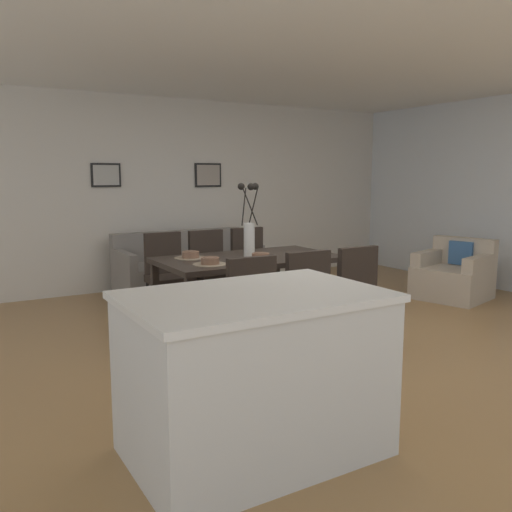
{
  "coord_description": "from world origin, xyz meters",
  "views": [
    {
      "loc": [
        -2.93,
        -3.89,
        1.55
      ],
      "look_at": [
        -0.25,
        0.63,
        0.76
      ],
      "focal_mm": 37.66,
      "sensor_mm": 36.0,
      "label": 1
    }
  ],
  "objects": [
    {
      "name": "ground_plane",
      "position": [
        0.0,
        0.0,
        0.0
      ],
      "size": [
        9.0,
        9.0,
        0.0
      ],
      "primitive_type": "plane",
      "color": "olive"
    },
    {
      "name": "back_wall_panel",
      "position": [
        0.0,
        3.25,
        1.3
      ],
      "size": [
        9.0,
        0.1,
        2.6
      ],
      "primitive_type": "cube",
      "color": "silver",
      "rests_on": "ground"
    },
    {
      "name": "ceiling_panel",
      "position": [
        0.0,
        0.4,
        2.64
      ],
      "size": [
        9.0,
        7.2,
        0.08
      ],
      "primitive_type": "cube",
      "color": "white"
    },
    {
      "name": "dining_table",
      "position": [
        -0.28,
        0.72,
        0.67
      ],
      "size": [
        1.8,
        0.98,
        0.74
      ],
      "color": "black",
      "rests_on": "ground"
    },
    {
      "name": "dining_chair_near_left",
      "position": [
        -0.85,
        -0.21,
        0.51
      ],
      "size": [
        0.45,
        0.45,
        0.92
      ],
      "color": "black",
      "rests_on": "ground"
    },
    {
      "name": "dining_chair_near_right",
      "position": [
        -0.8,
        1.63,
        0.51
      ],
      "size": [
        0.45,
        0.45,
        0.92
      ],
      "color": "black",
      "rests_on": "ground"
    },
    {
      "name": "dining_chair_far_left",
      "position": [
        -0.28,
        -0.17,
        0.51
      ],
      "size": [
        0.46,
        0.46,
        0.92
      ],
      "color": "black",
      "rests_on": "ground"
    },
    {
      "name": "dining_chair_far_right",
      "position": [
        -0.28,
        1.61,
        0.51
      ],
      "size": [
        0.44,
        0.44,
        0.92
      ],
      "color": "black",
      "rests_on": "ground"
    },
    {
      "name": "dining_chair_mid_left",
      "position": [
        0.26,
        -0.18,
        0.51
      ],
      "size": [
        0.44,
        0.44,
        0.92
      ],
      "color": "black",
      "rests_on": "ground"
    },
    {
      "name": "dining_chair_mid_right",
      "position": [
        0.27,
        1.63,
        0.51
      ],
      "size": [
        0.45,
        0.45,
        0.92
      ],
      "color": "black",
      "rests_on": "ground"
    },
    {
      "name": "centerpiece_vase",
      "position": [
        -0.28,
        0.72,
        1.02
      ],
      "size": [
        0.21,
        0.23,
        0.73
      ],
      "color": "silver",
      "rests_on": "dining_table"
    },
    {
      "name": "placemat_near_left",
      "position": [
        -0.82,
        0.5,
        0.74
      ],
      "size": [
        0.32,
        0.32,
        0.01
      ],
      "primitive_type": "cylinder",
      "color": "#7F705B",
      "rests_on": "dining_table"
    },
    {
      "name": "bowl_near_left",
      "position": [
        -0.82,
        0.5,
        0.78
      ],
      "size": [
        0.17,
        0.17,
        0.07
      ],
      "color": "brown",
      "rests_on": "dining_table"
    },
    {
      "name": "placemat_near_right",
      "position": [
        -0.82,
        0.94,
        0.74
      ],
      "size": [
        0.32,
        0.32,
        0.01
      ],
      "primitive_type": "cylinder",
      "color": "#7F705B",
      "rests_on": "dining_table"
    },
    {
      "name": "bowl_near_right",
      "position": [
        -0.82,
        0.94,
        0.78
      ],
      "size": [
        0.17,
        0.17,
        0.07
      ],
      "color": "brown",
      "rests_on": "dining_table"
    },
    {
      "name": "placemat_far_left",
      "position": [
        -0.28,
        0.5,
        0.74
      ],
      "size": [
        0.32,
        0.32,
        0.01
      ],
      "primitive_type": "cylinder",
      "color": "#7F705B",
      "rests_on": "dining_table"
    },
    {
      "name": "bowl_far_left",
      "position": [
        -0.28,
        0.5,
        0.78
      ],
      "size": [
        0.17,
        0.17,
        0.07
      ],
      "color": "brown",
      "rests_on": "dining_table"
    },
    {
      "name": "sofa",
      "position": [
        -0.13,
        2.63,
        0.28
      ],
      "size": [
        1.85,
        0.84,
        0.8
      ],
      "color": "gray",
      "rests_on": "ground"
    },
    {
      "name": "armchair",
      "position": [
        2.64,
        0.59,
        0.29
      ],
      "size": [
        0.98,
        0.98,
        0.75
      ],
      "color": "#B7A893",
      "rests_on": "ground"
    },
    {
      "name": "kitchen_island",
      "position": [
        -1.49,
        -1.44,
        0.46
      ],
      "size": [
        1.39,
        0.93,
        0.92
      ],
      "color": "silver",
      "rests_on": "ground"
    },
    {
      "name": "framed_picture_left",
      "position": [
        -1.02,
        3.18,
        1.55
      ],
      "size": [
        0.38,
        0.03,
        0.31
      ],
      "color": "black"
    },
    {
      "name": "framed_picture_center",
      "position": [
        0.45,
        3.18,
        1.55
      ],
      "size": [
        0.41,
        0.03,
        0.34
      ],
      "color": "black"
    }
  ]
}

